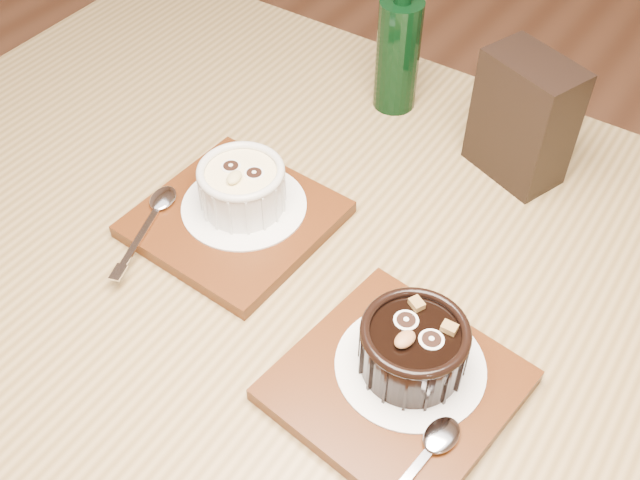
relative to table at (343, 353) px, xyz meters
The scene contains 11 objects.
table is the anchor object (origin of this frame).
tray_left 0.18m from the table, behind, with size 0.18×0.18×0.01m, color #55270E.
doily_left 0.18m from the table, 167.73° to the left, with size 0.13×0.13×0.00m, color white.
ramekin_white 0.20m from the table, 167.75° to the left, with size 0.09×0.09×0.05m.
spoon_left 0.24m from the table, 168.38° to the right, with size 0.03×0.13×0.01m, color silver, non-canonical shape.
tray_right 0.15m from the table, 32.83° to the right, with size 0.18×0.18×0.01m, color #55270E.
doily_right 0.15m from the table, 23.23° to the right, with size 0.13×0.13×0.00m, color white.
ramekin_dark 0.17m from the table, 23.23° to the right, with size 0.09×0.09×0.05m.
spoon_right 0.22m from the table, 39.61° to the right, with size 0.03×0.13×0.01m, color silver, non-canonical shape.
condiment_stand 0.31m from the table, 79.00° to the left, with size 0.10×0.06×0.14m, color black.
green_bottle 0.36m from the table, 112.48° to the left, with size 0.05×0.05×0.19m.
Camera 1 is at (0.40, -0.22, 1.31)m, focal length 42.00 mm.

